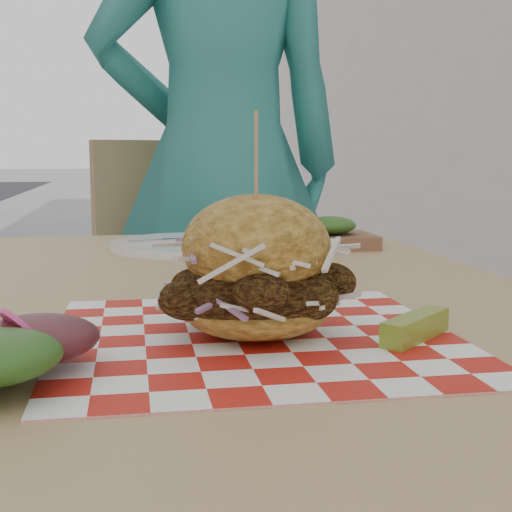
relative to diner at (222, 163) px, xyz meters
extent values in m
imported|color=teal|center=(0.00, 0.00, 0.00)|extent=(0.67, 0.46, 1.78)
cube|color=tan|center=(-0.13, -0.91, -0.16)|extent=(0.80, 1.20, 0.04)
cylinder|color=#333338|center=(-0.47, -0.37, -0.54)|extent=(0.05, 0.05, 0.71)
cylinder|color=#333338|center=(0.21, -0.37, -0.54)|extent=(0.05, 0.05, 0.71)
cube|color=tan|center=(-0.13, 0.08, -0.44)|extent=(0.53, 0.53, 0.04)
cube|color=tan|center=(-0.19, 0.27, -0.19)|extent=(0.41, 0.17, 0.50)
cylinder|color=#333338|center=(-0.24, -0.15, -0.68)|extent=(0.03, 0.03, 0.43)
cylinder|color=#333338|center=(0.10, -0.03, -0.68)|extent=(0.03, 0.03, 0.43)
cylinder|color=#333338|center=(-0.36, 0.19, -0.68)|extent=(0.03, 0.03, 0.43)
cylinder|color=#333338|center=(-0.01, 0.31, -0.68)|extent=(0.03, 0.03, 0.43)
cube|color=red|center=(-0.11, -1.15, -0.14)|extent=(0.36, 0.36, 0.00)
ellipsoid|color=gold|center=(-0.11, -1.15, -0.12)|extent=(0.13, 0.13, 0.05)
ellipsoid|color=brown|center=(-0.11, -1.15, -0.10)|extent=(0.14, 0.13, 0.07)
ellipsoid|color=gold|center=(-0.11, -1.15, -0.06)|extent=(0.13, 0.13, 0.09)
cylinder|color=tan|center=(-0.11, -1.15, 0.01)|extent=(0.00, 0.00, 0.10)
cube|color=olive|center=(0.02, -1.19, -0.13)|extent=(0.09, 0.08, 0.02)
ellipsoid|color=#3F1419|center=(-0.29, -1.25, -0.13)|extent=(0.08, 0.08, 0.03)
ellipsoid|color=#204B15|center=(-0.30, -1.22, -0.13)|extent=(0.08, 0.08, 0.03)
ellipsoid|color=#3F1419|center=(-0.30, -1.27, -0.13)|extent=(0.08, 0.08, 0.03)
cylinder|color=#DD3D85|center=(-0.31, -1.23, -0.11)|extent=(0.05, 0.05, 0.04)
cylinder|color=white|center=(-0.13, -0.54, -0.13)|extent=(0.27, 0.27, 0.01)
cube|color=silver|center=(-0.16, -0.54, -0.12)|extent=(0.15, 0.03, 0.00)
cube|color=silver|center=(-0.10, -0.54, -0.12)|extent=(0.15, 0.03, 0.00)
cube|color=brown|center=(0.12, -0.57, -0.13)|extent=(0.15, 0.12, 0.02)
ellipsoid|color=#204B15|center=(0.12, -0.57, -0.10)|extent=(0.09, 0.09, 0.03)
camera|label=1|loc=(-0.22, -1.77, 0.03)|focal=50.00mm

